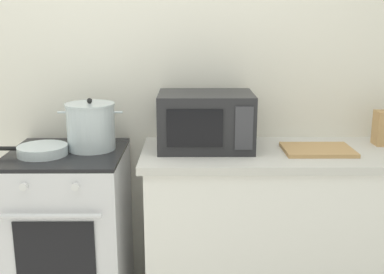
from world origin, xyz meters
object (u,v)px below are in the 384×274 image
Objects in this scene: microwave at (206,121)px; stove at (71,233)px; cutting_board at (318,150)px; frying_pan at (41,150)px; stock_pot at (91,126)px.

stove is at bearing -173.88° from microwave.
microwave is 1.39× the size of cutting_board.
stove is 1.41m from cutting_board.
frying_pan is at bearing -177.72° from cutting_board.
stock_pot is at bearing 24.08° from stove.
cutting_board is at bearing 2.28° from frying_pan.
cutting_board is at bearing -7.55° from microwave.
stove is 1.84× the size of microwave.
microwave reaches higher than stove.
microwave reaches higher than frying_pan.
stock_pot is 1.21m from cutting_board.
stock_pot is at bearing 25.70° from frying_pan.
stock_pot is at bearing -177.97° from microwave.
stock_pot is 0.75× the size of frying_pan.
stove is 0.60m from stock_pot.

